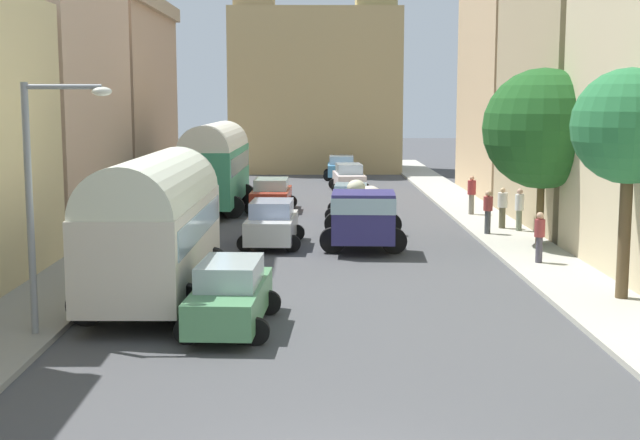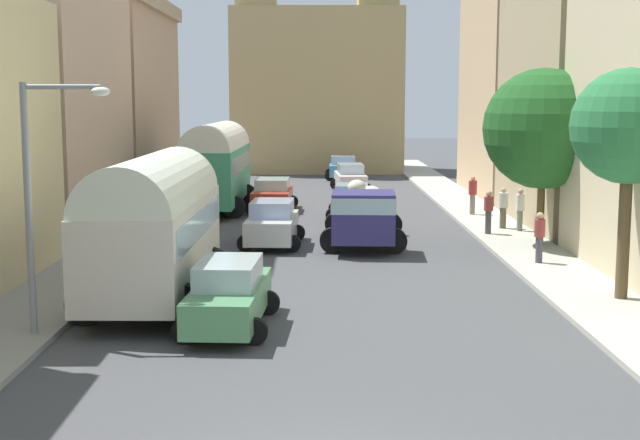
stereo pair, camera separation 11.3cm
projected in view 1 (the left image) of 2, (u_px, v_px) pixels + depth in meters
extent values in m
plane|color=#454649|center=(318.00, 219.00, 38.95)|extent=(154.00, 154.00, 0.00)
cube|color=gray|center=(155.00, 218.00, 38.87)|extent=(2.50, 70.00, 0.14)
cube|color=#B2AFA2|center=(480.00, 218.00, 39.01)|extent=(2.50, 70.00, 0.14)
cube|color=tan|center=(40.00, 57.00, 34.25)|extent=(4.81, 10.89, 13.89)
cube|color=tan|center=(107.00, 106.00, 47.14)|extent=(5.59, 13.36, 9.85)
cube|color=tan|center=(103.00, 5.00, 46.40)|extent=(6.15, 13.36, 0.76)
cube|color=tan|center=(578.00, 64.00, 36.28)|extent=(4.57, 10.47, 13.51)
cube|color=tan|center=(514.00, 72.00, 47.31)|extent=(4.38, 10.79, 13.40)
cube|color=tan|center=(315.00, 91.00, 63.80)|extent=(12.16, 6.90, 11.59)
cube|color=tan|center=(255.00, 48.00, 61.63)|extent=(2.80, 2.80, 17.61)
cube|color=tan|center=(376.00, 48.00, 61.71)|extent=(2.80, 2.80, 17.61)
cube|color=beige|center=(155.00, 242.00, 23.19)|extent=(2.55, 8.15, 2.20)
cylinder|color=silver|center=(154.00, 200.00, 23.04)|extent=(2.50, 7.99, 2.39)
cube|color=#99B7C6|center=(155.00, 224.00, 23.12)|extent=(2.59, 7.50, 0.70)
cylinder|color=black|center=(133.00, 264.00, 25.84)|extent=(1.00, 0.35, 1.00)
cylinder|color=black|center=(212.00, 264.00, 25.83)|extent=(1.00, 0.35, 1.00)
cylinder|color=black|center=(88.00, 304.00, 20.86)|extent=(1.00, 0.35, 1.00)
cylinder|color=black|center=(185.00, 305.00, 20.85)|extent=(1.00, 0.35, 1.00)
cube|color=#3A9369|center=(216.00, 174.00, 41.74)|extent=(2.55, 8.75, 2.52)
cylinder|color=silver|center=(215.00, 147.00, 41.57)|extent=(2.49, 8.57, 2.31)
cube|color=#99B7C6|center=(216.00, 162.00, 41.67)|extent=(2.58, 8.05, 0.81)
cylinder|color=black|center=(201.00, 194.00, 44.60)|extent=(1.00, 0.35, 1.00)
cylinder|color=black|center=(245.00, 194.00, 44.58)|extent=(1.00, 0.35, 1.00)
cylinder|color=black|center=(184.00, 207.00, 39.27)|extent=(1.00, 0.35, 1.00)
cylinder|color=black|center=(233.00, 207.00, 39.24)|extent=(1.00, 0.35, 1.00)
cube|color=navy|center=(363.00, 217.00, 30.20)|extent=(2.25, 2.24, 1.70)
cube|color=#99B7C6|center=(363.00, 203.00, 30.13)|extent=(2.30, 2.33, 0.55)
cube|color=#4D483C|center=(363.00, 220.00, 33.60)|extent=(2.39, 4.70, 0.55)
ellipsoid|color=beige|center=(369.00, 203.00, 34.86)|extent=(0.77, 0.95, 0.45)
ellipsoid|color=beige|center=(354.00, 207.00, 33.46)|extent=(1.10, 0.96, 0.48)
ellipsoid|color=beige|center=(356.00, 203.00, 34.36)|extent=(1.07, 1.02, 0.52)
ellipsoid|color=silver|center=(370.00, 193.00, 34.60)|extent=(1.12, 1.03, 0.54)
ellipsoid|color=beige|center=(366.00, 198.00, 33.38)|extent=(1.15, 1.17, 0.48)
ellipsoid|color=beige|center=(368.00, 199.00, 33.41)|extent=(0.90, 0.70, 0.46)
ellipsoid|color=beige|center=(356.00, 187.00, 32.50)|extent=(0.93, 1.04, 0.56)
cylinder|color=black|center=(394.00, 241.00, 30.38)|extent=(0.90, 0.31, 0.90)
cylinder|color=black|center=(332.00, 240.00, 30.47)|extent=(0.90, 0.31, 0.90)
cylinder|color=black|center=(390.00, 224.00, 34.36)|extent=(0.90, 0.31, 0.90)
cylinder|color=black|center=(336.00, 224.00, 34.46)|extent=(0.90, 0.31, 0.90)
cube|color=slate|center=(351.00, 204.00, 39.18)|extent=(1.87, 3.93, 0.77)
cube|color=#90BAD2|center=(351.00, 190.00, 39.09)|extent=(1.55, 2.09, 0.49)
cylinder|color=black|center=(369.00, 215.00, 38.01)|extent=(0.60, 0.21, 0.60)
cylinder|color=black|center=(332.00, 215.00, 38.10)|extent=(0.60, 0.21, 0.60)
cylinder|color=black|center=(369.00, 208.00, 40.35)|extent=(0.60, 0.21, 0.60)
cylinder|color=black|center=(334.00, 208.00, 40.45)|extent=(0.60, 0.21, 0.60)
cube|color=silver|center=(349.00, 180.00, 50.39)|extent=(1.79, 4.25, 0.77)
cube|color=#A5BDD0|center=(349.00, 169.00, 50.29)|extent=(1.50, 2.24, 0.55)
cylinder|color=black|center=(365.00, 188.00, 49.21)|extent=(0.60, 0.21, 0.60)
cylinder|color=black|center=(337.00, 189.00, 49.11)|extent=(0.60, 0.21, 0.60)
cylinder|color=black|center=(360.00, 184.00, 51.76)|extent=(0.60, 0.21, 0.60)
cylinder|color=black|center=(333.00, 184.00, 51.66)|extent=(0.60, 0.21, 0.60)
cube|color=#478FC4|center=(341.00, 170.00, 57.75)|extent=(1.85, 3.81, 0.75)
cube|color=#99B0C0|center=(341.00, 160.00, 57.66)|extent=(1.60, 2.00, 0.55)
cylinder|color=black|center=(355.00, 176.00, 56.63)|extent=(0.60, 0.21, 0.60)
cylinder|color=black|center=(328.00, 176.00, 56.66)|extent=(0.60, 0.21, 0.60)
cylinder|color=black|center=(354.00, 173.00, 58.95)|extent=(0.60, 0.21, 0.60)
cylinder|color=black|center=(328.00, 173.00, 58.97)|extent=(0.60, 0.21, 0.60)
cube|color=#4F8C5B|center=(230.00, 301.00, 20.53)|extent=(1.78, 4.44, 0.78)
cube|color=#A5B9BD|center=(230.00, 273.00, 20.44)|extent=(1.48, 2.34, 0.57)
cylinder|color=black|center=(208.00, 302.00, 21.95)|extent=(0.60, 0.21, 0.60)
cylinder|color=black|center=(269.00, 303.00, 21.88)|extent=(0.60, 0.21, 0.60)
cylinder|color=black|center=(187.00, 331.00, 19.28)|extent=(0.60, 0.21, 0.60)
cylinder|color=black|center=(256.00, 331.00, 19.21)|extent=(0.60, 0.21, 0.60)
cube|color=silver|center=(272.00, 227.00, 31.92)|extent=(1.85, 4.08, 0.82)
cube|color=#9BABD0|center=(272.00, 208.00, 31.82)|extent=(1.56, 2.15, 0.57)
cylinder|color=black|center=(253.00, 232.00, 33.23)|extent=(0.60, 0.21, 0.60)
cylinder|color=black|center=(297.00, 233.00, 33.17)|extent=(0.60, 0.21, 0.60)
cylinder|color=black|center=(245.00, 243.00, 30.78)|extent=(0.60, 0.21, 0.60)
cylinder|color=black|center=(292.00, 244.00, 30.72)|extent=(0.60, 0.21, 0.60)
cube|color=#AE3120|center=(271.00, 197.00, 41.67)|extent=(1.86, 4.21, 0.77)
cube|color=#A0C4BF|center=(271.00, 184.00, 41.58)|extent=(1.59, 2.21, 0.51)
cylinder|color=black|center=(256.00, 202.00, 43.02)|extent=(0.60, 0.21, 0.60)
cylinder|color=black|center=(291.00, 202.00, 42.99)|extent=(0.60, 0.21, 0.60)
cylinder|color=black|center=(251.00, 208.00, 40.46)|extent=(0.60, 0.21, 0.60)
cylinder|color=black|center=(288.00, 208.00, 40.43)|extent=(0.60, 0.21, 0.60)
cylinder|color=slate|center=(519.00, 232.00, 34.74)|extent=(0.19, 0.19, 0.14)
cylinder|color=slate|center=(519.00, 220.00, 34.67)|extent=(0.32, 0.32, 0.82)
cylinder|color=silver|center=(520.00, 202.00, 34.57)|extent=(0.49, 0.49, 0.63)
sphere|color=tan|center=(520.00, 191.00, 34.51)|extent=(0.23, 0.23, 0.23)
cylinder|color=#414346|center=(487.00, 235.00, 33.99)|extent=(0.20, 0.20, 0.14)
cylinder|color=#414346|center=(488.00, 222.00, 33.92)|extent=(0.32, 0.32, 0.90)
cylinder|color=#993837|center=(488.00, 204.00, 33.82)|extent=(0.49, 0.49, 0.54)
sphere|color=tan|center=(488.00, 194.00, 33.77)|extent=(0.24, 0.24, 0.24)
cylinder|color=brown|center=(502.00, 230.00, 35.42)|extent=(0.22, 0.22, 0.14)
cylinder|color=brown|center=(502.00, 218.00, 35.36)|extent=(0.36, 0.36, 0.85)
cylinder|color=silver|center=(503.00, 200.00, 35.26)|extent=(0.56, 0.56, 0.59)
sphere|color=tan|center=(503.00, 190.00, 35.20)|extent=(0.20, 0.20, 0.20)
cylinder|color=#44414C|center=(538.00, 265.00, 28.07)|extent=(0.19, 0.19, 0.14)
cylinder|color=#44414C|center=(539.00, 250.00, 28.00)|extent=(0.30, 0.30, 0.84)
cylinder|color=brown|center=(540.00, 228.00, 27.91)|extent=(0.45, 0.45, 0.56)
sphere|color=tan|center=(540.00, 216.00, 27.85)|extent=(0.23, 0.23, 0.23)
cylinder|color=slate|center=(471.00, 216.00, 39.61)|extent=(0.21, 0.21, 0.14)
cylinder|color=slate|center=(471.00, 204.00, 39.53)|extent=(0.25, 0.25, 0.90)
cylinder|color=#9D2F31|center=(472.00, 187.00, 39.43)|extent=(0.38, 0.38, 0.63)
sphere|color=tan|center=(472.00, 178.00, 39.37)|extent=(0.21, 0.21, 0.21)
cylinder|color=gray|center=(30.00, 213.00, 19.32)|extent=(0.16, 0.16, 5.72)
cylinder|color=gray|center=(63.00, 87.00, 18.95)|extent=(1.67, 0.11, 0.11)
ellipsoid|color=silver|center=(102.00, 91.00, 18.97)|extent=(0.44, 0.28, 0.20)
cylinder|color=brown|center=(624.00, 237.00, 22.91)|extent=(0.32, 0.32, 3.53)
sphere|color=#29723E|center=(630.00, 126.00, 22.51)|extent=(2.99, 2.99, 2.99)
cylinder|color=brown|center=(540.00, 211.00, 31.34)|extent=(0.27, 0.27, 2.68)
sphere|color=#1F5421|center=(543.00, 129.00, 30.93)|extent=(4.27, 4.27, 4.27)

